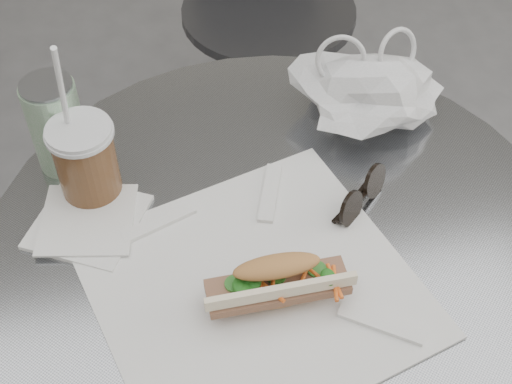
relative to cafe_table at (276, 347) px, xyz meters
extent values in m
cylinder|color=slate|center=(0.00, 0.00, -0.10)|extent=(0.08, 0.08, 0.71)
cylinder|color=slate|center=(0.00, 0.00, 0.26)|extent=(0.76, 0.76, 0.02)
cylinder|color=#313234|center=(0.18, 0.86, -0.45)|extent=(0.37, 0.37, 0.02)
cylinder|color=#313234|center=(0.18, 0.86, -0.22)|extent=(0.07, 0.07, 0.49)
cylinder|color=#313234|center=(0.18, 0.86, 0.02)|extent=(0.41, 0.41, 0.02)
cube|color=white|center=(-0.05, -0.07, 0.28)|extent=(0.44, 0.43, 0.00)
ellipsoid|color=#B37743|center=(-0.03, -0.09, 0.29)|extent=(0.20, 0.07, 0.02)
cube|color=brown|center=(-0.03, -0.09, 0.31)|extent=(0.17, 0.05, 0.01)
ellipsoid|color=#B37743|center=(-0.03, -0.08, 0.33)|extent=(0.20, 0.07, 0.04)
cylinder|color=brown|center=(-0.23, 0.13, 0.33)|extent=(0.08, 0.08, 0.11)
cylinder|color=silver|center=(-0.23, 0.13, 0.39)|extent=(0.09, 0.09, 0.01)
cylinder|color=white|center=(-0.24, 0.14, 0.43)|extent=(0.02, 0.06, 0.20)
cylinder|color=black|center=(0.10, 0.01, 0.30)|extent=(0.05, 0.04, 0.05)
cylinder|color=black|center=(0.14, 0.05, 0.30)|extent=(0.05, 0.04, 0.05)
cube|color=black|center=(0.12, 0.03, 0.29)|extent=(0.02, 0.02, 0.00)
cube|color=white|center=(-0.24, 0.08, 0.28)|extent=(0.18, 0.18, 0.01)
cube|color=white|center=(-0.24, 0.08, 0.28)|extent=(0.14, 0.14, 0.00)
cylinder|color=#5C9F5C|center=(-0.26, 0.20, 0.34)|extent=(0.07, 0.07, 0.13)
cylinder|color=slate|center=(-0.26, 0.20, 0.41)|extent=(0.07, 0.07, 0.00)
camera|label=1|loc=(-0.15, -0.54, 0.99)|focal=50.00mm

